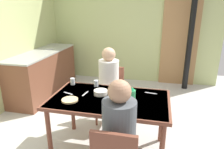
% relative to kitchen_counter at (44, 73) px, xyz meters
% --- Properties ---
extents(ground_plane, '(6.63, 6.63, 0.00)m').
position_rel_kitchen_counter_xyz_m(ground_plane, '(1.62, -1.27, -0.45)').
color(ground_plane, '#BBB8B3').
extents(wall_back, '(4.11, 0.10, 2.78)m').
position_rel_kitchen_counter_xyz_m(wall_back, '(1.62, 1.28, 0.94)').
color(wall_back, '#B3BF7D').
rests_on(wall_back, ground_plane).
extents(wall_left, '(0.10, 3.83, 2.78)m').
position_rel_kitchen_counter_xyz_m(wall_left, '(-0.33, -0.63, 0.94)').
color(wall_left, '#B3BD7B').
rests_on(wall_left, ground_plane).
extents(door_wooden, '(0.80, 0.05, 2.00)m').
position_rel_kitchen_counter_xyz_m(door_wooden, '(2.76, 1.20, 0.55)').
color(door_wooden, '#9D7145').
rests_on(door_wooden, ground_plane).
extents(stove_pipe_column, '(0.12, 0.12, 2.78)m').
position_rel_kitchen_counter_xyz_m(stove_pipe_column, '(2.95, 0.93, 0.94)').
color(stove_pipe_column, black).
rests_on(stove_pipe_column, ground_plane).
extents(kitchen_counter, '(0.61, 1.88, 0.91)m').
position_rel_kitchen_counter_xyz_m(kitchen_counter, '(0.00, 0.00, 0.00)').
color(kitchen_counter, brown).
rests_on(kitchen_counter, ground_plane).
extents(dining_table, '(1.42, 0.82, 0.74)m').
position_rel_kitchen_counter_xyz_m(dining_table, '(1.78, -1.49, 0.21)').
color(dining_table, brown).
rests_on(dining_table, ground_plane).
extents(chair_far_diner, '(0.40, 0.40, 0.87)m').
position_rel_kitchen_counter_xyz_m(chair_far_diner, '(1.61, -0.73, 0.05)').
color(chair_far_diner, brown).
rests_on(chair_far_diner, ground_plane).
extents(person_near_diner, '(0.30, 0.37, 0.77)m').
position_rel_kitchen_counter_xyz_m(person_near_diner, '(2.02, -2.12, 0.33)').
color(person_near_diner, '#494F4E').
rests_on(person_near_diner, ground_plane).
extents(person_far_diner, '(0.30, 0.37, 0.77)m').
position_rel_kitchen_counter_xyz_m(person_far_diner, '(1.61, -0.87, 0.33)').
color(person_far_diner, white).
rests_on(person_far_diner, ground_plane).
extents(water_bottle_green_near, '(0.07, 0.07, 0.30)m').
position_rel_kitchen_counter_xyz_m(water_bottle_green_near, '(2.08, -1.82, 0.43)').
color(water_bottle_green_near, '#2C9853').
rests_on(water_bottle_green_near, dining_table).
extents(serving_bowl_center, '(0.17, 0.17, 0.05)m').
position_rel_kitchen_counter_xyz_m(serving_bowl_center, '(1.65, -1.41, 0.31)').
color(serving_bowl_center, silver).
rests_on(serving_bowl_center, dining_table).
extents(dinner_plate_near_left, '(0.22, 0.22, 0.01)m').
position_rel_kitchen_counter_xyz_m(dinner_plate_near_left, '(1.84, -1.61, 0.29)').
color(dinner_plate_near_left, white).
rests_on(dinner_plate_near_left, dining_table).
extents(dinner_plate_near_right, '(0.21, 0.21, 0.01)m').
position_rel_kitchen_counter_xyz_m(dinner_plate_near_right, '(1.89, -1.33, 0.29)').
color(dinner_plate_near_right, white).
rests_on(dinner_plate_near_right, dining_table).
extents(drinking_glass_by_near_diner, '(0.06, 0.06, 0.09)m').
position_rel_kitchen_counter_xyz_m(drinking_glass_by_near_diner, '(1.17, -1.17, 0.33)').
color(drinking_glass_by_near_diner, silver).
rests_on(drinking_glass_by_near_diner, dining_table).
extents(drinking_glass_by_far_diner, '(0.06, 0.06, 0.10)m').
position_rel_kitchen_counter_xyz_m(drinking_glass_by_far_diner, '(2.02, -1.43, 0.34)').
color(drinking_glass_by_far_diner, silver).
rests_on(drinking_glass_by_far_diner, dining_table).
extents(drinking_glass_spare_center, '(0.06, 0.06, 0.09)m').
position_rel_kitchen_counter_xyz_m(drinking_glass_spare_center, '(1.51, -1.16, 0.33)').
color(drinking_glass_spare_center, silver).
rests_on(drinking_glass_spare_center, dining_table).
extents(bread_plate_sliced, '(0.19, 0.19, 0.02)m').
position_rel_kitchen_counter_xyz_m(bread_plate_sliced, '(1.34, -1.66, 0.30)').
color(bread_plate_sliced, '#DBB77A').
rests_on(bread_plate_sliced, dining_table).
extents(cutlery_knife_near, '(0.15, 0.04, 0.00)m').
position_rel_kitchen_counter_xyz_m(cutlery_knife_near, '(2.25, -1.24, 0.29)').
color(cutlery_knife_near, silver).
rests_on(cutlery_knife_near, dining_table).
extents(cutlery_fork_near, '(0.04, 0.15, 0.00)m').
position_rel_kitchen_counter_xyz_m(cutlery_fork_near, '(1.45, -1.44, 0.29)').
color(cutlery_fork_near, silver).
rests_on(cutlery_fork_near, dining_table).
extents(cutlery_knife_far, '(0.15, 0.07, 0.00)m').
position_rel_kitchen_counter_xyz_m(cutlery_knife_far, '(1.24, -1.48, 0.29)').
color(cutlery_knife_far, silver).
rests_on(cutlery_knife_far, dining_table).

